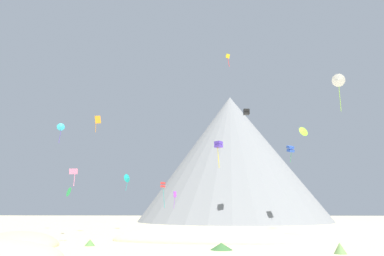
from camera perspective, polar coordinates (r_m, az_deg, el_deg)
The scene contains 19 objects.
dune_foreground_left at distance 47.93m, azimuth 2.23°, elevation -18.59°, with size 25.95×8.19×3.78m, color beige.
dune_midground at distance 49.55m, azimuth -27.02°, elevation -17.04°, with size 15.42×8.20×3.06m, color #C6B284.
bush_mid_center at distance 44.22m, azimuth -16.81°, elevation -17.99°, with size 1.26×1.26×0.76m, color #568442.
bush_near_left at distance 38.05m, azimuth 23.66°, elevation -18.05°, with size 1.22×1.22×1.08m, color #668C4C.
bush_far_right at distance 38.63m, azimuth 4.98°, elevation -19.24°, with size 2.42×2.42×0.75m, color #386633.
rock_massif at distance 124.39m, azimuth 6.24°, elevation -5.48°, with size 74.24×74.24×45.79m.
kite_cyan_mid at distance 76.62m, azimuth -21.24°, elevation 0.13°, with size 1.57×0.95×4.30m.
kite_blue_mid at distance 88.51m, azimuth 16.26°, elevation -3.42°, with size 1.84×1.91×4.32m.
kite_white_mid at distance 58.67m, azimuth 23.43°, elevation 7.31°, with size 2.16×1.90×6.19m.
kite_yellow_high at distance 62.16m, azimuth 6.08°, elevation 11.69°, with size 0.84×0.50×2.50m.
kite_violet_low at distance 74.16m, azimuth -2.92°, elevation -11.41°, with size 0.62×0.60×3.63m.
kite_black_high at distance 85.98m, azimuth 9.15°, elevation 2.69°, with size 1.50×1.50×1.36m.
kite_green_low at distance 63.42m, azimuth -19.94°, elevation -10.13°, with size 1.68×1.69×1.65m.
kite_indigo_low at distance 47.28m, azimuth 4.49°, elevation -2.85°, with size 1.25×1.25×3.68m.
kite_pink_low at distance 47.72m, azimuth -19.33°, elevation -7.16°, with size 1.02×0.60×2.32m.
kite_red_low at distance 69.83m, azimuth -4.90°, elevation -9.59°, with size 0.96×0.93×5.11m.
kite_teal_low at distance 75.73m, azimuth -10.84°, elevation -8.31°, with size 1.31×1.85×3.60m.
kite_orange_mid at distance 65.13m, azimuth -15.62°, elevation 1.23°, with size 1.12×0.65×3.22m.
kite_lime_mid at distance 75.95m, azimuth 18.29°, elevation -0.53°, with size 2.35×1.69×2.13m.
Camera 1 is at (5.58, -25.54, 4.29)m, focal length 31.65 mm.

